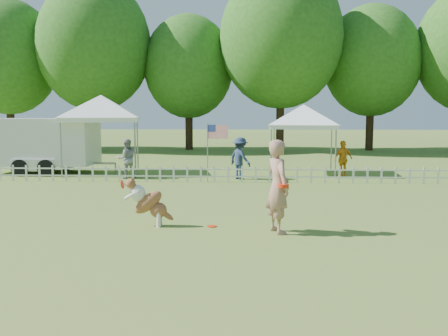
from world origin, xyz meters
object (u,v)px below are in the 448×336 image
(canopy_tent_right, at_px, (303,140))
(flag_pole, at_px, (208,153))
(canopy_tent_left, at_px, (102,135))
(spectator_c, at_px, (343,159))
(spectator_b, at_px, (240,158))
(dog, at_px, (149,202))
(frisbee_on_turf, at_px, (212,226))
(spectator_a, at_px, (127,159))
(cargo_trailer, at_px, (44,145))
(handler, at_px, (278,186))

(canopy_tent_right, bearing_deg, flag_pole, -139.27)
(canopy_tent_right, bearing_deg, canopy_tent_left, -173.83)
(spectator_c, bearing_deg, spectator_b, -17.47)
(canopy_tent_left, xyz_separation_m, flag_pole, (4.64, -2.55, -0.52))
(dog, height_order, canopy_tent_left, canopy_tent_left)
(frisbee_on_turf, bearing_deg, spectator_b, 86.36)
(canopy_tent_left, bearing_deg, spectator_c, -16.69)
(dog, relative_size, spectator_a, 0.72)
(cargo_trailer, bearing_deg, spectator_a, -21.02)
(flag_pole, bearing_deg, spectator_a, 176.44)
(spectator_b, xyz_separation_m, spectator_c, (4.01, 0.67, -0.08))
(cargo_trailer, xyz_separation_m, flag_pole, (7.06, -2.32, -0.10))
(cargo_trailer, bearing_deg, frisbee_on_turf, -50.23)
(frisbee_on_turf, height_order, spectator_c, spectator_c)
(canopy_tent_right, relative_size, spectator_b, 1.74)
(spectator_b, bearing_deg, canopy_tent_right, -97.82)
(canopy_tent_left, bearing_deg, dog, -78.63)
(handler, xyz_separation_m, dog, (-2.86, 0.46, -0.45))
(canopy_tent_right, height_order, spectator_b, canopy_tent_right)
(dog, distance_m, spectator_b, 8.19)
(frisbee_on_turf, bearing_deg, cargo_trailer, 129.25)
(handler, height_order, canopy_tent_right, canopy_tent_right)
(spectator_a, bearing_deg, flag_pole, 144.17)
(canopy_tent_left, distance_m, spectator_b, 6.12)
(dog, distance_m, flag_pole, 7.19)
(canopy_tent_left, height_order, canopy_tent_right, canopy_tent_left)
(flag_pole, height_order, spectator_a, flag_pole)
(spectator_b, bearing_deg, handler, 143.34)
(frisbee_on_turf, bearing_deg, canopy_tent_left, 118.75)
(cargo_trailer, xyz_separation_m, spectator_a, (3.88, -1.53, -0.41))
(handler, distance_m, canopy_tent_right, 10.36)
(spectator_a, xyz_separation_m, spectator_b, (4.35, 0.04, 0.04))
(canopy_tent_right, relative_size, spectator_c, 1.93)
(canopy_tent_right, relative_size, cargo_trailer, 0.53)
(canopy_tent_right, bearing_deg, cargo_trailer, -172.75)
(handler, relative_size, frisbee_on_turf, 9.32)
(spectator_b, relative_size, spectator_c, 1.11)
(dog, xyz_separation_m, canopy_tent_right, (4.49, 9.77, 0.85))
(handler, relative_size, flag_pole, 0.93)
(frisbee_on_turf, relative_size, cargo_trailer, 0.04)
(frisbee_on_turf, relative_size, spectator_c, 0.15)
(canopy_tent_left, bearing_deg, cargo_trailer, 174.86)
(frisbee_on_turf, bearing_deg, spectator_c, 62.35)
(canopy_tent_left, distance_m, cargo_trailer, 2.46)
(flag_pole, relative_size, spectator_c, 1.48)
(dog, xyz_separation_m, cargo_trailer, (-6.31, 9.45, 0.62))
(dog, bearing_deg, spectator_c, 55.20)
(cargo_trailer, relative_size, spectator_c, 3.66)
(canopy_tent_right, bearing_deg, frisbee_on_turf, -101.90)
(cargo_trailer, bearing_deg, handler, -46.71)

